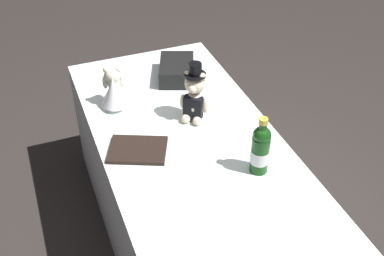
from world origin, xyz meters
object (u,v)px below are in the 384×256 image
(champagne_bottle, at_px, (260,149))
(gift_case_black, at_px, (177,70))
(teddy_bear_groom, at_px, (194,96))
(guestbook, at_px, (138,150))
(teddy_bear_bride, at_px, (114,90))

(champagne_bottle, relative_size, gift_case_black, 0.88)
(teddy_bear_groom, bearing_deg, guestbook, -66.24)
(teddy_bear_groom, bearing_deg, champagne_bottle, 14.65)
(teddy_bear_bride, bearing_deg, gift_case_black, 110.20)
(gift_case_black, bearing_deg, teddy_bear_groom, -6.92)
(teddy_bear_groom, relative_size, champagne_bottle, 1.10)
(gift_case_black, bearing_deg, champagne_bottle, 4.84)
(guestbook, bearing_deg, teddy_bear_groom, 137.46)
(teddy_bear_groom, relative_size, guestbook, 1.17)
(champagne_bottle, bearing_deg, gift_case_black, -175.16)
(champagne_bottle, bearing_deg, teddy_bear_bride, -147.07)
(teddy_bear_groom, height_order, teddy_bear_bride, teddy_bear_groom)
(teddy_bear_bride, relative_size, guestbook, 0.85)
(teddy_bear_groom, height_order, guestbook, teddy_bear_groom)
(teddy_bear_groom, bearing_deg, gift_case_black, 173.08)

